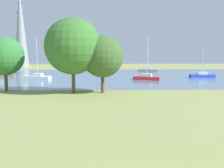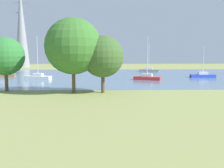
% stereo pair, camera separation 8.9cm
% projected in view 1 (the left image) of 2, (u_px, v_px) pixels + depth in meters
% --- Properties ---
extents(ground_plane, '(160.00, 160.00, 0.00)m').
position_uv_depth(ground_plane, '(109.00, 101.00, 29.66)').
color(ground_plane, '#8C9351').
extents(water_surface, '(140.00, 40.00, 0.02)m').
position_uv_depth(water_surface, '(106.00, 76.00, 57.44)').
color(water_surface, slate).
rests_on(water_surface, ground).
extents(sailboat_blue, '(4.85, 1.66, 6.15)m').
position_uv_depth(sailboat_blue, '(202.00, 75.00, 54.70)').
color(sailboat_blue, blue).
rests_on(sailboat_blue, water_surface).
extents(sailboat_gray, '(5.01, 2.49, 6.90)m').
position_uv_depth(sailboat_gray, '(148.00, 70.00, 69.29)').
color(sailboat_gray, gray).
rests_on(sailboat_gray, water_surface).
extents(sailboat_white, '(5.01, 2.49, 7.82)m').
position_uv_depth(sailboat_white, '(38.00, 77.00, 51.36)').
color(sailboat_white, white).
rests_on(sailboat_white, water_surface).
extents(sailboat_red, '(5.03, 3.00, 7.78)m').
position_uv_depth(sailboat_red, '(147.00, 77.00, 50.34)').
color(sailboat_red, red).
rests_on(sailboat_red, water_surface).
extents(sailboat_brown, '(4.90, 1.85, 5.60)m').
position_uv_depth(sailboat_brown, '(2.00, 75.00, 55.92)').
color(sailboat_brown, brown).
rests_on(sailboat_brown, water_surface).
extents(tree_west_near, '(5.00, 5.00, 7.11)m').
position_uv_depth(tree_west_near, '(5.00, 56.00, 36.11)').
color(tree_west_near, brown).
rests_on(tree_west_near, ground).
extents(tree_east_near, '(7.05, 7.05, 9.41)m').
position_uv_depth(tree_east_near, '(73.00, 46.00, 34.36)').
color(tree_east_near, brown).
rests_on(tree_east_near, ground).
extents(tree_east_far, '(5.28, 5.28, 7.23)m').
position_uv_depth(tree_east_far, '(103.00, 57.00, 34.76)').
color(tree_east_far, brown).
rests_on(tree_east_far, ground).
extents(electricity_pylon, '(6.40, 4.40, 24.70)m').
position_uv_depth(electricity_pylon, '(21.00, 27.00, 85.53)').
color(electricity_pylon, gray).
rests_on(electricity_pylon, ground).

